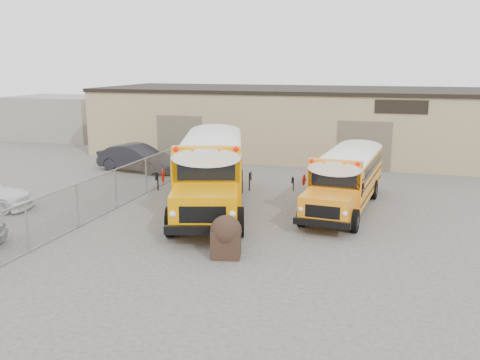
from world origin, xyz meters
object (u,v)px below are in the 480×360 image
(school_bus_left, at_px, (217,143))
(tarp_bundle, at_px, (226,236))
(car_dark, at_px, (137,158))
(school_bus_right, at_px, (364,155))

(school_bus_left, distance_m, tarp_bundle, 13.64)
(car_dark, bearing_deg, tarp_bundle, -131.93)
(school_bus_right, height_order, tarp_bundle, school_bus_right)
(school_bus_right, bearing_deg, tarp_bundle, -105.31)
(tarp_bundle, relative_size, car_dark, 0.29)
(car_dark, bearing_deg, school_bus_left, -75.15)
(school_bus_left, bearing_deg, tarp_bundle, -69.58)
(school_bus_right, bearing_deg, school_bus_left, -177.22)
(tarp_bundle, distance_m, car_dark, 15.66)
(school_bus_left, height_order, school_bus_right, school_bus_left)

